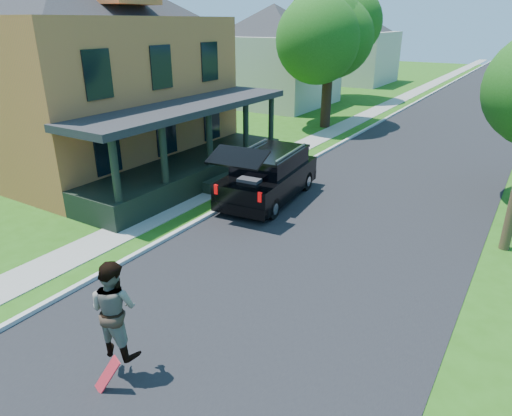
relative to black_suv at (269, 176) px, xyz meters
The scene contains 13 objects.
ground 6.88m from the black_suv, 62.00° to the right, with size 140.00×140.00×0.00m, color #245611.
street 14.37m from the black_suv, 77.11° to the left, with size 8.00×120.00×0.02m, color black.
curb 14.04m from the black_suv, 93.48° to the left, with size 0.15×120.00×0.12m, color #B0B0AA.
sidewalk 14.22m from the black_suv, 99.74° to the left, with size 1.30×120.00×0.03m, color gray.
front_walk 6.37m from the black_suv, behind, with size 6.50×1.20×0.03m, color gray.
main_house 10.41m from the black_suv, behind, with size 15.56×15.56×10.10m.
neighbor_house_mid 20.98m from the black_suv, 119.80° to the left, with size 12.78×12.78×8.30m.
neighbor_house_far 35.66m from the black_suv, 106.86° to the left, with size 12.78×12.78×8.30m.
black_suv is the anchor object (origin of this frame).
skateboarder 9.29m from the black_suv, 76.29° to the right, with size 0.97×0.79×1.85m.
skateboard 9.81m from the black_suv, 75.84° to the right, with size 0.51×0.31×0.74m.
tree_left_mid 13.83m from the black_suv, 105.15° to the left, with size 6.83×7.03×8.92m.
tree_left_far 25.03m from the black_suv, 107.66° to the left, with size 7.48×7.20×9.33m.
Camera 1 is at (4.69, -7.35, 6.05)m, focal length 32.00 mm.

